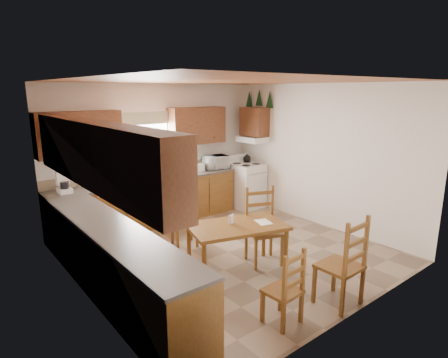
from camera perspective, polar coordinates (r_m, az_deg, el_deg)
floor at (r=6.20m, az=0.66°, el=-11.12°), size 4.50×4.50×0.00m
ceiling at (r=5.64m, az=0.74°, el=14.71°), size 4.50×4.50×0.00m
wall_left at (r=4.72m, az=-20.97°, el=-2.50°), size 4.50×4.50×0.00m
wall_right at (r=7.38m, az=14.36°, el=3.45°), size 4.50×4.50×0.00m
wall_back at (r=7.61m, az=-10.13°, el=3.95°), size 4.50×4.50×0.00m
wall_front at (r=4.33m, az=19.99°, el=-3.80°), size 4.50×4.50×0.00m
lower_cab_back at (r=7.39m, az=-11.27°, el=-3.64°), size 3.75×0.60×0.88m
lower_cab_left at (r=4.99m, az=-16.19°, el=-12.44°), size 0.60×3.60×0.88m
counter_back at (r=7.27m, az=-11.43°, el=-0.17°), size 3.75×0.63×0.04m
counter_left at (r=4.81m, az=-16.54°, el=-7.49°), size 0.63×3.60×0.04m
backsplash at (r=7.50m, az=-12.50°, el=1.05°), size 3.75×0.01×0.18m
upper_cab_back_left at (r=6.79m, az=-21.20°, el=6.45°), size 1.41×0.33×0.75m
upper_cab_back_right at (r=7.86m, az=-4.12°, el=8.12°), size 1.25×0.33×0.75m
upper_cab_left at (r=4.52m, az=-18.92°, el=3.58°), size 0.33×3.60×0.75m
upper_cab_stove at (r=8.28m, az=4.64°, el=8.69°), size 0.33×0.62×0.62m
range_hood at (r=8.29m, az=4.34°, el=6.06°), size 0.44×0.62×0.12m
window_frame at (r=7.42m, az=-12.12°, el=5.18°), size 1.13×0.02×1.18m
window_pane at (r=7.42m, az=-12.10°, el=5.18°), size 1.05×0.01×1.10m
window_valance at (r=7.34m, az=-12.20°, el=9.02°), size 1.19×0.01×0.24m
sink_basin at (r=7.29m, az=-10.93°, el=0.22°), size 0.75×0.45×0.04m
pine_decal_a at (r=8.12m, az=6.97°, el=11.94°), size 0.22×0.22×0.36m
pine_decal_b at (r=8.35m, az=5.38°, el=12.29°), size 0.22×0.22×0.36m
pine_decal_c at (r=8.58m, az=3.86°, el=12.08°), size 0.22×0.22×0.36m
stove at (r=8.39m, az=3.39°, el=-1.04°), size 0.68×0.70×0.97m
coffeemaker at (r=6.67m, az=-23.19°, el=-0.55°), size 0.25×0.28×0.34m
paper_towel at (r=7.50m, az=-7.26°, el=1.63°), size 0.15×0.15×0.27m
toaster at (r=7.81m, az=-3.84°, el=1.79°), size 0.23×0.16×0.17m
microwave at (r=8.06m, az=-1.30°, el=2.59°), size 0.52×0.40×0.28m
dining_table at (r=5.44m, az=1.99°, el=-10.55°), size 1.51×1.11×0.72m
chair_near_left at (r=4.82m, az=17.25°, el=-11.78°), size 0.49×0.47×1.14m
chair_near_right at (r=4.37m, az=8.93°, el=-15.79°), size 0.40×0.38×0.90m
chair_far_left at (r=5.68m, az=6.13°, el=-7.31°), size 0.61×0.60×1.14m
chair_far_right at (r=6.33m, az=-6.11°, el=-6.04°), size 0.48×0.47×0.95m
table_paper at (r=5.44m, az=6.04°, el=-6.52°), size 0.26×0.30×0.00m
table_card at (r=5.33m, az=1.12°, el=-6.15°), size 0.10×0.05×0.13m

